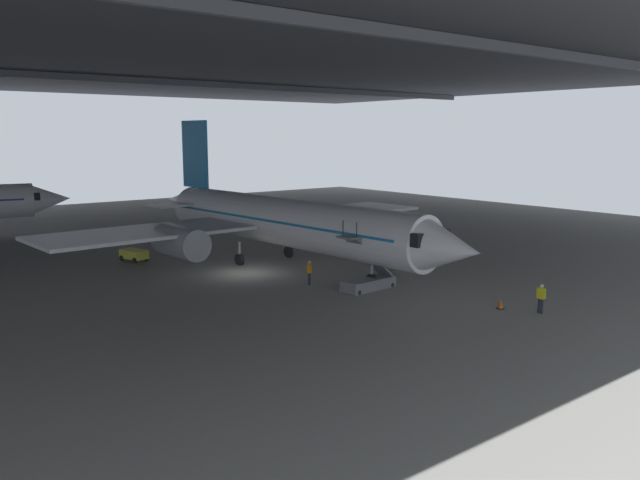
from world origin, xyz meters
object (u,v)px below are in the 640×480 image
crew_worker_by_stairs (309,271)px  crew_worker_near_nose (541,297)px  boarding_stairs (368,278)px  traffic_cone_orange (501,304)px  baggage_tug (134,254)px  airplane_main (280,221)px

crew_worker_by_stairs → crew_worker_near_nose: bearing=-65.7°
boarding_stairs → traffic_cone_orange: bearing=-70.6°
boarding_stairs → baggage_tug: bearing=114.4°
crew_worker_by_stairs → baggage_tug: (-6.05, 14.99, -0.41)m
crew_worker_by_stairs → traffic_cone_orange: (5.11, -11.43, -0.64)m
crew_worker_by_stairs → baggage_tug: crew_worker_by_stairs is taller
airplane_main → baggage_tug: bearing=134.3°
traffic_cone_orange → baggage_tug: bearing=112.9°
crew_worker_near_nose → traffic_cone_orange: size_ratio=2.80×
airplane_main → crew_worker_near_nose: bearing=-79.0°
crew_worker_by_stairs → traffic_cone_orange: size_ratio=2.74×
crew_worker_near_nose → traffic_cone_orange: 2.27m
airplane_main → crew_worker_by_stairs: airplane_main is taller
boarding_stairs → airplane_main: bearing=90.3°
crew_worker_near_nose → baggage_tug: size_ratio=0.69×
airplane_main → traffic_cone_orange: bearing=-80.7°
boarding_stairs → crew_worker_by_stairs: bearing=124.3°
baggage_tug → boarding_stairs: bearing=-65.6°
crew_worker_by_stairs → baggage_tug: bearing=112.0°
boarding_stairs → traffic_cone_orange: size_ratio=7.64×
traffic_cone_orange → baggage_tug: (-11.16, 26.41, 0.23)m
boarding_stairs → baggage_tug: boarding_stairs is taller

